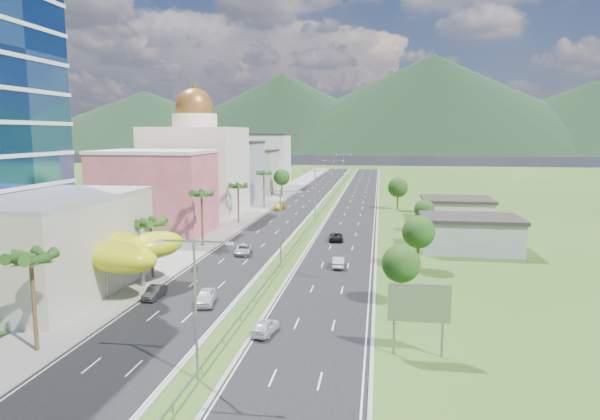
% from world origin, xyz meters
% --- Properties ---
extents(ground, '(500.00, 500.00, 0.00)m').
position_xyz_m(ground, '(0.00, 0.00, 0.00)').
color(ground, '#2D5119').
rests_on(ground, ground).
extents(road_left, '(11.00, 260.00, 0.04)m').
position_xyz_m(road_left, '(-7.50, 90.00, 0.02)').
color(road_left, black).
rests_on(road_left, ground).
extents(road_right, '(11.00, 260.00, 0.04)m').
position_xyz_m(road_right, '(7.50, 90.00, 0.02)').
color(road_right, black).
rests_on(road_right, ground).
extents(sidewalk_left, '(7.00, 260.00, 0.12)m').
position_xyz_m(sidewalk_left, '(-17.00, 90.00, 0.06)').
color(sidewalk_left, gray).
rests_on(sidewalk_left, ground).
extents(median_guardrail, '(0.10, 216.06, 0.76)m').
position_xyz_m(median_guardrail, '(0.00, 71.99, 0.62)').
color(median_guardrail, gray).
rests_on(median_guardrail, ground).
extents(streetlight_median_a, '(6.04, 0.25, 11.00)m').
position_xyz_m(streetlight_median_a, '(0.00, -25.00, 6.75)').
color(streetlight_median_a, gray).
rests_on(streetlight_median_a, ground).
extents(streetlight_median_b, '(6.04, 0.25, 11.00)m').
position_xyz_m(streetlight_median_b, '(0.00, 10.00, 6.75)').
color(streetlight_median_b, gray).
rests_on(streetlight_median_b, ground).
extents(streetlight_median_c, '(6.04, 0.25, 11.00)m').
position_xyz_m(streetlight_median_c, '(0.00, 50.00, 6.75)').
color(streetlight_median_c, gray).
rests_on(streetlight_median_c, ground).
extents(streetlight_median_d, '(6.04, 0.25, 11.00)m').
position_xyz_m(streetlight_median_d, '(0.00, 95.00, 6.75)').
color(streetlight_median_d, gray).
rests_on(streetlight_median_d, ground).
extents(streetlight_median_e, '(6.04, 0.25, 11.00)m').
position_xyz_m(streetlight_median_e, '(0.00, 140.00, 6.75)').
color(streetlight_median_e, gray).
rests_on(streetlight_median_e, ground).
extents(lime_canopy, '(18.00, 15.00, 7.40)m').
position_xyz_m(lime_canopy, '(-20.00, -4.00, 4.99)').
color(lime_canopy, '#BCC613').
rests_on(lime_canopy, ground).
extents(pink_shophouse, '(20.00, 15.00, 15.00)m').
position_xyz_m(pink_shophouse, '(-28.00, 32.00, 7.50)').
color(pink_shophouse, '#B94C58').
rests_on(pink_shophouse, ground).
extents(domed_building, '(20.00, 20.00, 28.70)m').
position_xyz_m(domed_building, '(-28.00, 55.00, 11.35)').
color(domed_building, beige).
rests_on(domed_building, ground).
extents(midrise_grey, '(16.00, 15.00, 16.00)m').
position_xyz_m(midrise_grey, '(-27.00, 80.00, 8.00)').
color(midrise_grey, gray).
rests_on(midrise_grey, ground).
extents(midrise_beige, '(16.00, 15.00, 13.00)m').
position_xyz_m(midrise_beige, '(-27.00, 102.00, 6.50)').
color(midrise_beige, '#A59C88').
rests_on(midrise_beige, ground).
extents(midrise_white, '(16.00, 15.00, 18.00)m').
position_xyz_m(midrise_white, '(-27.00, 125.00, 9.00)').
color(midrise_white, silver).
rests_on(midrise_white, ground).
extents(billboard, '(5.20, 0.35, 6.20)m').
position_xyz_m(billboard, '(17.00, -18.00, 4.42)').
color(billboard, gray).
rests_on(billboard, ground).
extents(shed_near, '(15.00, 10.00, 5.00)m').
position_xyz_m(shed_near, '(28.00, 25.00, 2.50)').
color(shed_near, gray).
rests_on(shed_near, ground).
extents(shed_far, '(14.00, 12.00, 4.40)m').
position_xyz_m(shed_far, '(30.00, 55.00, 2.20)').
color(shed_far, '#A59C88').
rests_on(shed_far, ground).
extents(palm_tree_a, '(3.60, 3.60, 9.10)m').
position_xyz_m(palm_tree_a, '(-15.50, -22.00, 8.02)').
color(palm_tree_a, '#47301C').
rests_on(palm_tree_a, ground).
extents(palm_tree_b, '(3.60, 3.60, 8.10)m').
position_xyz_m(palm_tree_b, '(-15.50, 2.00, 7.06)').
color(palm_tree_b, '#47301C').
rests_on(palm_tree_b, ground).
extents(palm_tree_c, '(3.60, 3.60, 9.60)m').
position_xyz_m(palm_tree_c, '(-15.50, 22.00, 8.50)').
color(palm_tree_c, '#47301C').
rests_on(palm_tree_c, ground).
extents(palm_tree_d, '(3.60, 3.60, 8.60)m').
position_xyz_m(palm_tree_d, '(-15.50, 45.00, 7.54)').
color(palm_tree_d, '#47301C').
rests_on(palm_tree_d, ground).
extents(palm_tree_e, '(3.60, 3.60, 9.40)m').
position_xyz_m(palm_tree_e, '(-15.50, 70.00, 8.31)').
color(palm_tree_e, '#47301C').
rests_on(palm_tree_e, ground).
extents(leafy_tree_lfar, '(4.90, 4.90, 8.05)m').
position_xyz_m(leafy_tree_lfar, '(-15.50, 95.00, 5.58)').
color(leafy_tree_lfar, '#47301C').
rests_on(leafy_tree_lfar, ground).
extents(leafy_tree_ra, '(4.20, 4.20, 6.90)m').
position_xyz_m(leafy_tree_ra, '(16.00, -5.00, 4.78)').
color(leafy_tree_ra, '#47301C').
rests_on(leafy_tree_ra, ground).
extents(leafy_tree_rb, '(4.55, 4.55, 7.47)m').
position_xyz_m(leafy_tree_rb, '(19.00, 12.00, 5.18)').
color(leafy_tree_rb, '#47301C').
rests_on(leafy_tree_rb, ground).
extents(leafy_tree_rc, '(3.85, 3.85, 6.33)m').
position_xyz_m(leafy_tree_rc, '(22.00, 40.00, 4.37)').
color(leafy_tree_rc, '#47301C').
rests_on(leafy_tree_rc, ground).
extents(leafy_tree_rd, '(4.90, 4.90, 8.05)m').
position_xyz_m(leafy_tree_rd, '(18.00, 70.00, 5.58)').
color(leafy_tree_rd, '#47301C').
rests_on(leafy_tree_rd, ground).
extents(mountain_ridge, '(860.00, 140.00, 90.00)m').
position_xyz_m(mountain_ridge, '(60.00, 450.00, 0.00)').
color(mountain_ridge, black).
rests_on(mountain_ridge, ground).
extents(car_white_near_left, '(2.68, 5.07, 1.64)m').
position_xyz_m(car_white_near_left, '(-5.18, -7.53, 0.86)').
color(car_white_near_left, silver).
rests_on(car_white_near_left, road_left).
extents(car_dark_left, '(1.50, 4.26, 1.40)m').
position_xyz_m(car_dark_left, '(-11.62, -6.30, 0.74)').
color(car_dark_left, black).
rests_on(car_dark_left, road_left).
extents(car_silver_mid_left, '(3.11, 5.46, 1.44)m').
position_xyz_m(car_silver_mid_left, '(-7.25, 17.01, 0.76)').
color(car_silver_mid_left, '#ABADB3').
rests_on(car_silver_mid_left, road_left).
extents(car_yellow_far_left, '(2.40, 4.95, 1.39)m').
position_xyz_m(car_yellow_far_left, '(-10.70, 66.11, 0.73)').
color(car_yellow_far_left, gold).
rests_on(car_yellow_far_left, road_left).
extents(car_white_near_right, '(2.33, 4.36, 1.41)m').
position_xyz_m(car_white_near_right, '(3.20, -15.17, 0.75)').
color(car_white_near_right, silver).
rests_on(car_white_near_right, road_right).
extents(car_silver_right, '(1.91, 4.72, 1.52)m').
position_xyz_m(car_silver_right, '(8.02, 11.02, 0.80)').
color(car_silver_right, '#A3A4AB').
rests_on(car_silver_right, road_right).
extents(car_dark_far_right, '(2.73, 5.27, 1.42)m').
position_xyz_m(car_dark_far_right, '(6.16, 29.74, 0.75)').
color(car_dark_far_right, black).
rests_on(car_dark_far_right, road_right).
extents(motorcycle, '(0.84, 1.89, 1.17)m').
position_xyz_m(motorcycle, '(-11.13, 5.61, 0.62)').
color(motorcycle, black).
rests_on(motorcycle, road_left).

